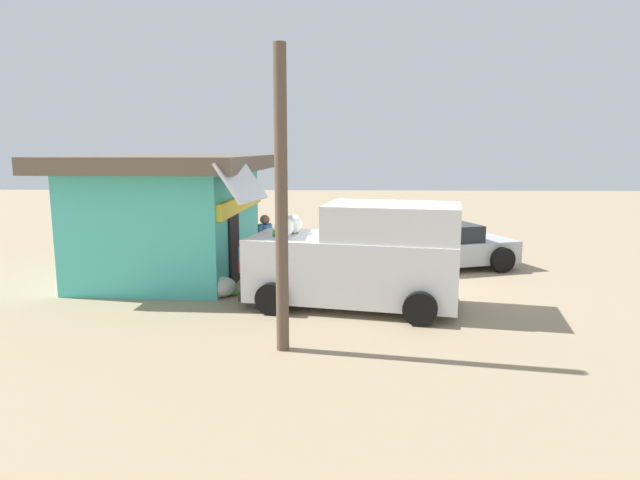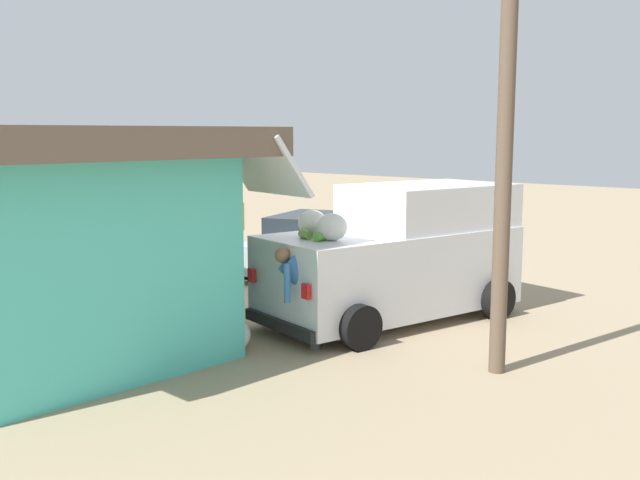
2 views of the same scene
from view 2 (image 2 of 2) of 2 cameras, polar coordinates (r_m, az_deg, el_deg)
name	(u,v)px [view 2 (image 2 of 2)]	position (r m, az deg, el deg)	size (l,w,h in m)	color
ground_plane	(337,298)	(13.15, 1.33, -4.52)	(60.00, 60.00, 0.00)	#9E896B
storefront_bar	(29,234)	(10.61, -21.66, 0.43)	(5.90, 4.66, 3.00)	#4CC6B7
delivery_van	(399,254)	(11.60, 6.15, -1.10)	(2.80, 4.97, 2.90)	silver
parked_sedan	(316,244)	(15.66, -0.30, -0.28)	(3.16, 4.44, 1.20)	#B2B7BC
vendor_standing	(218,264)	(11.25, -7.90, -1.83)	(0.54, 0.43, 1.65)	navy
customer_bending	(303,287)	(10.08, -1.35, -3.66)	(0.69, 0.69, 1.39)	#4C4C51
unloaded_banana_pile	(230,337)	(10.05, -7.01, -7.49)	(0.82, 0.83, 0.44)	silver
paint_bucket	(97,284)	(14.19, -16.96, -3.27)	(0.28, 0.28, 0.32)	#BF3F33
utility_pole	(503,181)	(9.03, 14.06, 4.44)	(0.20, 0.20, 4.71)	brown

